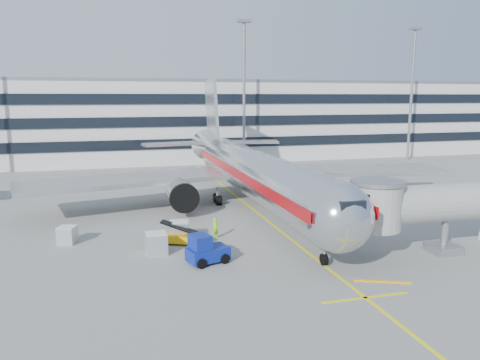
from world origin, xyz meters
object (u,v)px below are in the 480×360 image
object	(u,v)px
cargo_container_front	(179,231)
ramp_worker	(215,229)
cargo_container_left	(156,243)
cargo_container_right	(67,235)
main_jet	(249,170)
belt_loader	(179,237)
baggage_tug	(205,251)

from	to	relation	value
cargo_container_front	ramp_worker	distance (m)	3.17
cargo_container_left	cargo_container_right	world-z (taller)	cargo_container_left
cargo_container_right	cargo_container_front	bearing A→B (deg)	-10.21
cargo_container_left	cargo_container_front	distance (m)	3.83
cargo_container_left	cargo_container_right	bearing A→B (deg)	146.19
main_jet	belt_loader	xyz separation A→B (m)	(-9.72, -11.65, -3.67)
belt_loader	baggage_tug	bearing A→B (deg)	-76.66
main_jet	cargo_container_front	xyz separation A→B (m)	(-9.54, -10.71, -3.37)
baggage_tug	ramp_worker	size ratio (longest dim) A/B	1.83
cargo_container_front	main_jet	bearing A→B (deg)	48.30
main_jet	cargo_container_right	bearing A→B (deg)	-154.54
cargo_container_front	cargo_container_left	bearing A→B (deg)	-126.61
main_jet	cargo_container_right	world-z (taller)	main_jet
cargo_container_left	ramp_worker	xyz separation A→B (m)	(5.42, 2.65, 0.07)
main_jet	cargo_container_left	bearing A→B (deg)	-130.63
cargo_container_right	ramp_worker	size ratio (longest dim) A/B	0.95
main_jet	ramp_worker	xyz separation A→B (m)	(-6.40, -11.13, -3.30)
cargo_container_right	ramp_worker	bearing A→B (deg)	-9.57
main_jet	baggage_tug	size ratio (longest dim) A/B	14.87
belt_loader	ramp_worker	world-z (taller)	belt_loader
cargo_container_left	cargo_container_front	xyz separation A→B (m)	(2.28, 3.07, -0.00)
belt_loader	baggage_tug	distance (m)	5.49
ramp_worker	main_jet	bearing A→B (deg)	35.05
main_jet	cargo_container_front	distance (m)	14.74
belt_loader	ramp_worker	size ratio (longest dim) A/B	2.23
cargo_container_right	cargo_container_front	world-z (taller)	cargo_container_front
cargo_container_right	ramp_worker	distance (m)	12.72
ramp_worker	belt_loader	bearing A→B (deg)	163.79
main_jet	cargo_container_front	world-z (taller)	main_jet
cargo_container_left	cargo_container_front	size ratio (longest dim) A/B	0.93
cargo_container_left	baggage_tug	bearing A→B (deg)	-43.46
belt_loader	cargo_container_right	distance (m)	9.59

